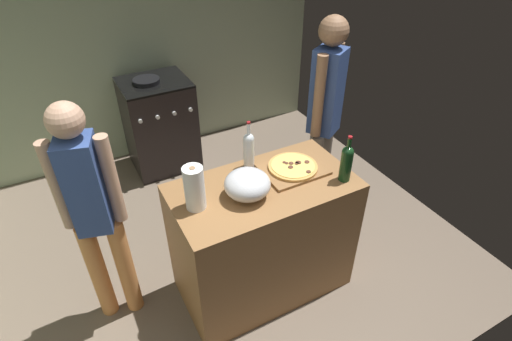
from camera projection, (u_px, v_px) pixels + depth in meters
ground_plane at (204, 230)px, 3.48m from camera, size 3.87×3.60×0.02m
kitchen_wall_rear at (132, 30)px, 3.82m from camera, size 3.87×0.10×2.60m
counter at (263, 238)px, 2.75m from camera, size 1.16×0.63×0.92m
cutting_board at (293, 169)px, 2.60m from camera, size 0.40×0.32×0.02m
pizza at (293, 166)px, 2.59m from camera, size 0.32×0.32×0.03m
mixing_bowl at (247, 184)px, 2.35m from camera, size 0.28×0.28×0.17m
paper_towel_roll at (194, 188)px, 2.24m from camera, size 0.12×0.12×0.27m
wine_bottle_amber at (249, 149)px, 2.56m from camera, size 0.07×0.07×0.34m
wine_bottle_dark at (346, 162)px, 2.45m from camera, size 0.07×0.07×0.31m
stove at (160, 124)px, 4.03m from camera, size 0.64×0.60×0.97m
person_in_stripes at (94, 211)px, 2.32m from camera, size 0.35×0.25×1.59m
person_in_red at (324, 114)px, 3.06m from camera, size 0.33×0.28×1.74m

